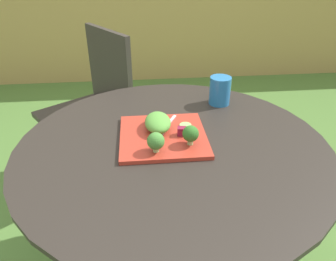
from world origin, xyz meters
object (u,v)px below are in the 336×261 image
at_px(patio_chair, 96,98).
at_px(fork, 166,127).
at_px(salad_plate, 163,136).
at_px(drinking_glass, 220,92).

bearing_deg(patio_chair, fork, -65.54).
bearing_deg(patio_chair, salad_plate, -67.73).
distance_m(salad_plate, drinking_glass, 0.36).
distance_m(salad_plate, fork, 0.05).
height_order(patio_chair, fork, patio_chair).
distance_m(drinking_glass, fork, 0.32).
relative_size(patio_chair, salad_plate, 3.06).
bearing_deg(patio_chair, drinking_glass, -43.10).
height_order(patio_chair, salad_plate, patio_chair).
height_order(salad_plate, drinking_glass, drinking_glass).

